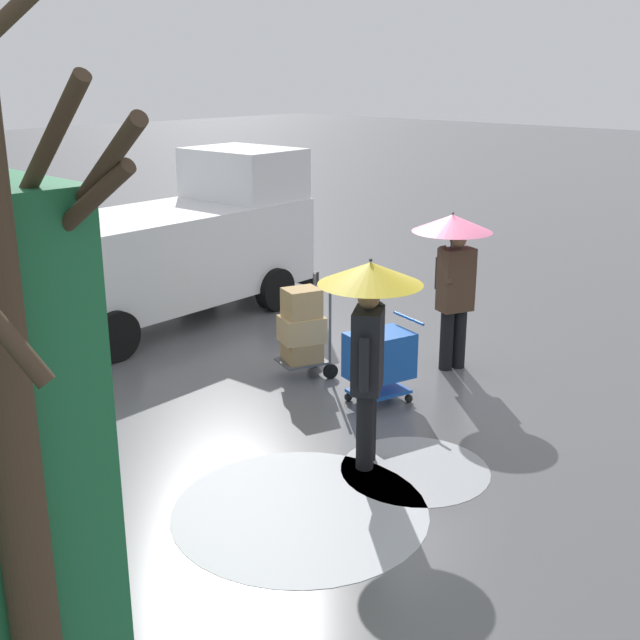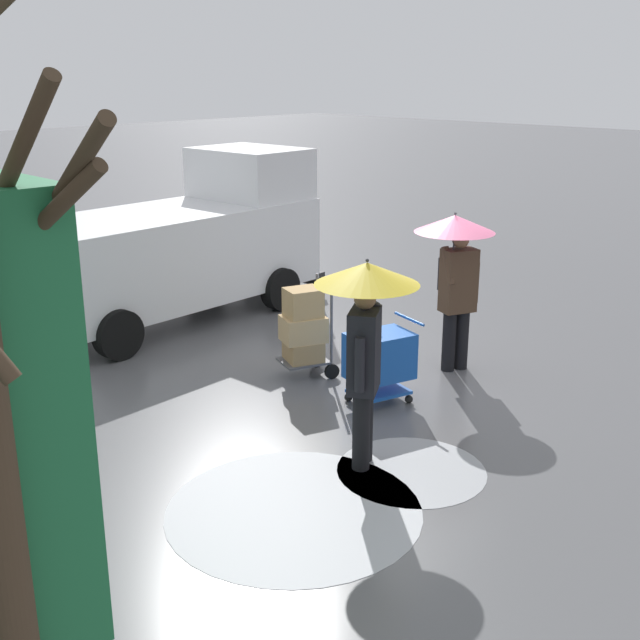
# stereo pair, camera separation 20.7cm
# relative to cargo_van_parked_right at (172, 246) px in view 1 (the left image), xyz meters

# --- Properties ---
(ground_plane) EXTENTS (90.00, 90.00, 0.00)m
(ground_plane) POSITION_rel_cargo_van_parked_right_xyz_m (-3.98, -0.47, -1.18)
(ground_plane) COLOR #5B5B5E
(slush_patch_near_cluster) EXTENTS (1.52, 1.52, 0.01)m
(slush_patch_near_cluster) POSITION_rel_cargo_van_parked_right_xyz_m (-6.02, 1.63, -1.18)
(slush_patch_near_cluster) COLOR #999BA0
(slush_patch_near_cluster) RESTS_ON ground
(slush_patch_under_van) EXTENTS (2.38, 2.38, 0.01)m
(slush_patch_under_van) POSITION_rel_cargo_van_parked_right_xyz_m (-5.71, 3.00, -1.18)
(slush_patch_under_van) COLOR #ADAFB5
(slush_patch_under_van) RESTS_ON ground
(cargo_van_parked_right) EXTENTS (2.33, 5.40, 2.60)m
(cargo_van_parked_right) POSITION_rel_cargo_van_parked_right_xyz_m (0.00, 0.00, 0.00)
(cargo_van_parked_right) COLOR white
(cargo_van_parked_right) RESTS_ON ground
(shopping_cart_vendor) EXTENTS (0.76, 0.94, 1.04)m
(shopping_cart_vendor) POSITION_rel_cargo_van_parked_right_xyz_m (-4.65, 0.51, -0.61)
(shopping_cart_vendor) COLOR #1951B2
(shopping_cart_vendor) RESTS_ON ground
(hand_dolly_boxes) EXTENTS (0.72, 0.84, 1.32)m
(hand_dolly_boxes) POSITION_rel_cargo_van_parked_right_xyz_m (-3.38, 0.52, -0.52)
(hand_dolly_boxes) COLOR #515156
(hand_dolly_boxes) RESTS_ON ground
(pedestrian_pink_side) EXTENTS (1.04, 1.04, 2.15)m
(pedestrian_pink_side) POSITION_rel_cargo_van_parked_right_xyz_m (-4.64, -1.02, 0.39)
(pedestrian_pink_side) COLOR black
(pedestrian_pink_side) RESTS_ON ground
(pedestrian_black_side) EXTENTS (1.04, 1.04, 2.15)m
(pedestrian_black_side) POSITION_rel_cargo_van_parked_right_xyz_m (-5.53, 1.82, 0.41)
(pedestrian_black_side) COLOR black
(pedestrian_black_side) RESTS_ON ground
(bare_tree_near) EXTENTS (1.32, 1.32, 4.52)m
(bare_tree_near) POSITION_rel_cargo_van_parked_right_xyz_m (-6.94, 6.15, 1.04)
(bare_tree_near) COLOR #423323
(bare_tree_near) RESTS_ON ground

